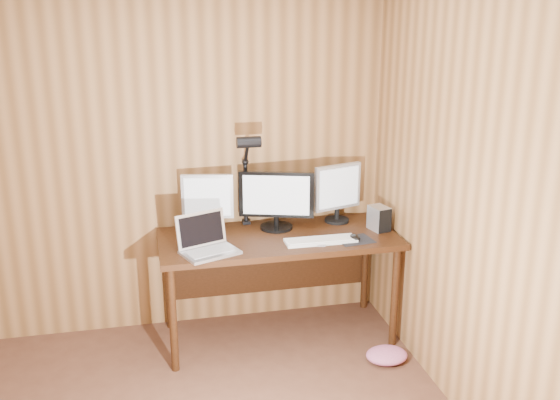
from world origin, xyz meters
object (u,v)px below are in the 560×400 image
object	(u,v)px
monitor_center	(276,200)
phone	(321,243)
desk_lamp	(247,167)
laptop	(206,243)
hard_drive	(379,218)
monitor_right	(338,191)
monitor_left	(208,201)
speaker	(381,218)
keyboard	(321,240)
desk	(276,249)
mouse	(355,237)

from	to	relation	value
monitor_center	phone	xyz separation A→B (m)	(0.22, -0.35, -0.20)
monitor_center	desk_lamp	distance (m)	0.30
laptop	hard_drive	bearing A→B (deg)	-14.72
hard_drive	monitor_right	bearing A→B (deg)	121.14
monitor_left	speaker	size ratio (longest dim) A/B	3.66
hard_drive	phone	world-z (taller)	hard_drive
monitor_center	speaker	xyz separation A→B (m)	(0.74, -0.10, -0.16)
monitor_right	keyboard	xyz separation A→B (m)	(-0.23, -0.38, -0.21)
monitor_right	desk_lamp	bearing A→B (deg)	161.11
desk	hard_drive	world-z (taller)	hard_drive
monitor_left	desk_lamp	bearing A→B (deg)	12.89
desk	keyboard	distance (m)	0.37
keyboard	hard_drive	distance (m)	0.49
monitor_center	laptop	distance (m)	0.63
monitor_right	desk_lamp	xyz separation A→B (m)	(-0.65, 0.02, 0.21)
monitor_center	hard_drive	size ratio (longest dim) A/B	2.93
monitor_center	keyboard	size ratio (longest dim) A/B	1.07
keyboard	phone	xyz separation A→B (m)	(-0.00, -0.03, -0.00)
keyboard	speaker	distance (m)	0.56
monitor_center	hard_drive	bearing A→B (deg)	2.54
keyboard	hard_drive	size ratio (longest dim) A/B	2.74
laptop	mouse	xyz separation A→B (m)	(0.98, -0.01, -0.04)
monitor_right	mouse	distance (m)	0.44
desk	monitor_left	size ratio (longest dim) A/B	4.00
phone	desk_lamp	size ratio (longest dim) A/B	0.17
monitor_left	keyboard	bearing A→B (deg)	-17.72
phone	desk	bearing A→B (deg)	146.28
laptop	desk_lamp	world-z (taller)	desk_lamp
hard_drive	desk_lamp	size ratio (longest dim) A/B	0.25
monitor_left	desk_lamp	xyz separation A→B (m)	(0.28, 0.01, 0.22)
keyboard	mouse	distance (m)	0.23
mouse	speaker	distance (m)	0.37
phone	desk_lamp	world-z (taller)	desk_lamp
mouse	phone	bearing A→B (deg)	-175.53
phone	monitor_left	bearing A→B (deg)	163.83
speaker	monitor_left	bearing A→B (deg)	172.74
monitor_right	phone	world-z (taller)	monitor_right
laptop	desk_lamp	distance (m)	0.64
monitor_right	monitor_left	bearing A→B (deg)	162.08
desk	desk_lamp	size ratio (longest dim) A/B	2.28
speaker	desk_lamp	bearing A→B (deg)	170.05
speaker	monitor_center	bearing A→B (deg)	172.65
desk	phone	bearing A→B (deg)	-48.38
mouse	desk_lamp	bearing A→B (deg)	149.00
mouse	desk_lamp	xyz separation A→B (m)	(-0.65, 0.41, 0.41)
desk	keyboard	xyz separation A→B (m)	(0.25, -0.24, 0.13)
phone	monitor_right	bearing A→B (deg)	74.56
laptop	speaker	xyz separation A→B (m)	(1.26, 0.23, -0.01)
hard_drive	mouse	bearing A→B (deg)	-158.71
monitor_left	keyboard	distance (m)	0.82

